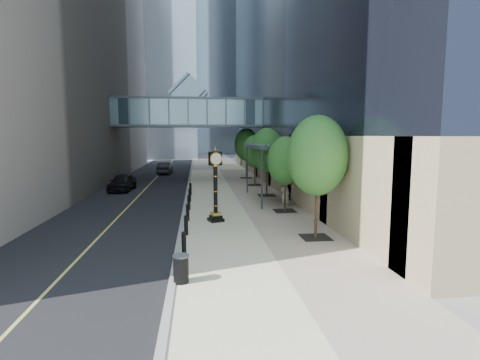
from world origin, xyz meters
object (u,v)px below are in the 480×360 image
car_far (165,168)px  car_near (122,182)px  trash_bin (181,270)px  pedestrian (285,194)px  street_clock (215,190)px

car_far → car_near: bearing=83.2°
car_near → trash_bin: bearing=-69.9°
trash_bin → car_near: size_ratio=0.20×
pedestrian → street_clock: bearing=62.5°
street_clock → trash_bin: (-1.62, -9.01, -1.38)m
car_near → street_clock: bearing=-55.0°
street_clock → car_far: street_clock is taller
car_near → car_far: size_ratio=1.02×
street_clock → pedestrian: (5.06, 4.00, -0.97)m
pedestrian → car_far: 26.33m
pedestrian → car_near: bearing=-11.7°
trash_bin → car_near: car_near is taller
street_clock → pedestrian: 6.52m
pedestrian → car_far: size_ratio=0.39×
pedestrian → car_far: (-10.32, 24.22, -0.17)m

